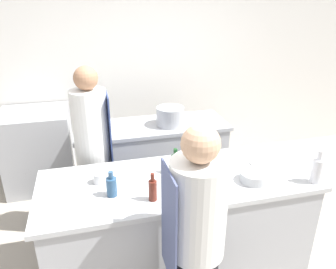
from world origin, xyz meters
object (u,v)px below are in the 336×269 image
object	(u,v)px
bottle_cooking_oil	(175,163)
cup	(99,178)
oven_range	(39,149)
stockpot	(170,116)
bottle_olive_oil	(317,170)
chef_at_prep_near	(196,243)
bottle_vinegar	(112,186)
bowl_prep_small	(254,177)
bowl_mixing_large	(191,184)
bottle_wine	(153,190)
chef_at_stove	(94,154)

from	to	relation	value
bottle_cooking_oil	cup	world-z (taller)	bottle_cooking_oil
oven_range	stockpot	bearing A→B (deg)	-19.83
stockpot	bottle_olive_oil	bearing A→B (deg)	-61.31
cup	chef_at_prep_near	bearing A→B (deg)	-54.41
chef_at_prep_near	bottle_vinegar	size ratio (longest dim) A/B	8.03
bottle_olive_oil	bowl_prep_small	bearing A→B (deg)	163.66
chef_at_prep_near	bottle_cooking_oil	xyz separation A→B (m)	(0.08, 0.78, 0.16)
bottle_olive_oil	chef_at_prep_near	bearing A→B (deg)	-162.69
bottle_vinegar	bowl_mixing_large	distance (m)	0.61
chef_at_prep_near	bowl_mixing_large	xyz separation A→B (m)	(0.13, 0.53, 0.10)
oven_range	bottle_cooking_oil	world-z (taller)	bottle_cooking_oil
bottle_wine	stockpot	bearing A→B (deg)	70.33
bottle_olive_oil	stockpot	xyz separation A→B (m)	(-0.81, 1.49, -0.01)
chef_at_stove	bottle_olive_oil	world-z (taller)	chef_at_stove
stockpot	bottle_cooking_oil	bearing A→B (deg)	-102.57
oven_range	bottle_cooking_oil	distance (m)	2.14
bottle_olive_oil	cup	world-z (taller)	bottle_olive_oil
bowl_mixing_large	chef_at_prep_near	bearing A→B (deg)	-104.28
bottle_cooking_oil	bowl_prep_small	size ratio (longest dim) A/B	1.00
chef_at_prep_near	bottle_wine	bearing A→B (deg)	23.24
bowl_prep_small	bottle_wine	bearing A→B (deg)	-176.48
chef_at_stove	cup	bearing A→B (deg)	2.32
chef_at_stove	bottle_olive_oil	bearing A→B (deg)	60.03
bottle_olive_oil	cup	size ratio (longest dim) A/B	3.04
bottle_wine	bowl_mixing_large	world-z (taller)	bottle_wine
bottle_cooking_oil	bowl_mixing_large	xyz separation A→B (m)	(0.06, -0.25, -0.05)
bottle_cooking_oil	bowl_mixing_large	size ratio (longest dim) A/B	1.07
cup	bottle_olive_oil	bearing A→B (deg)	-14.13
bottle_wine	stockpot	xyz separation A→B (m)	(0.50, 1.40, 0.02)
chef_at_prep_near	bottle_wine	distance (m)	0.50
bottle_olive_oil	bowl_mixing_large	size ratio (longest dim) A/B	1.34
chef_at_stove	bowl_prep_small	bearing A→B (deg)	55.58
oven_range	bottle_vinegar	world-z (taller)	bottle_vinegar
bottle_olive_oil	stockpot	world-z (taller)	bottle_olive_oil
bottle_vinegar	oven_range	bearing A→B (deg)	112.50
chef_at_prep_near	bottle_cooking_oil	bearing A→B (deg)	-5.64
bottle_wine	chef_at_stove	bearing A→B (deg)	113.28
chef_at_stove	stockpot	size ratio (longest dim) A/B	5.44
oven_range	bottle_wine	xyz separation A→B (m)	(1.04, -1.96, 0.48)
chef_at_stove	bottle_vinegar	bearing A→B (deg)	7.80
bottle_cooking_oil	cup	distance (m)	0.63
chef_at_prep_near	stockpot	size ratio (longest dim) A/B	5.17
chef_at_stove	bowl_prep_small	xyz separation A→B (m)	(1.24, -0.85, 0.06)
bowl_prep_small	stockpot	distance (m)	1.40
chef_at_stove	stockpot	world-z (taller)	chef_at_stove
oven_range	stockpot	size ratio (longest dim) A/B	3.13
bottle_wine	bottle_cooking_oil	bearing A→B (deg)	52.02
oven_range	chef_at_stove	xyz separation A→B (m)	(0.65, -1.06, 0.38)
oven_range	bowl_prep_small	size ratio (longest dim) A/B	4.37
chef_at_prep_near	bottle_cooking_oil	world-z (taller)	chef_at_prep_near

